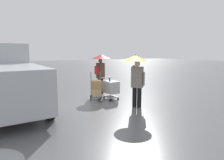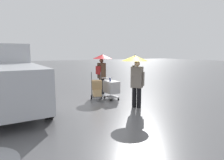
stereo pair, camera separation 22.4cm
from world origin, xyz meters
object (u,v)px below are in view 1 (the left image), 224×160
(hand_dolly_boxes, at_px, (96,89))
(pedestrian_black_side, at_px, (136,69))
(pedestrian_pink_side, at_px, (101,65))
(cargo_van_parked_right, at_px, (9,80))
(shopping_cart_vendor, at_px, (111,88))

(hand_dolly_boxes, xyz_separation_m, pedestrian_black_side, (-0.92, 1.78, 1.01))
(hand_dolly_boxes, bearing_deg, pedestrian_pink_side, -124.31)
(cargo_van_parked_right, xyz_separation_m, shopping_cart_vendor, (-4.22, 0.43, -0.61))
(cargo_van_parked_right, relative_size, pedestrian_pink_side, 2.52)
(shopping_cart_vendor, bearing_deg, pedestrian_pink_side, -97.35)
(pedestrian_pink_side, bearing_deg, pedestrian_black_side, 90.99)
(hand_dolly_boxes, relative_size, pedestrian_pink_side, 0.61)
(cargo_van_parked_right, height_order, pedestrian_black_side, cargo_van_parked_right)
(shopping_cart_vendor, xyz_separation_m, pedestrian_black_side, (-0.24, 1.64, 1.00))
(pedestrian_black_side, bearing_deg, hand_dolly_boxes, -62.60)
(pedestrian_pink_side, bearing_deg, cargo_van_parked_right, 12.62)
(hand_dolly_boxes, xyz_separation_m, pedestrian_pink_side, (-0.87, -1.28, 1.01))
(hand_dolly_boxes, bearing_deg, pedestrian_black_side, 117.40)
(shopping_cart_vendor, relative_size, pedestrian_black_side, 0.49)
(cargo_van_parked_right, bearing_deg, pedestrian_black_side, 155.01)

